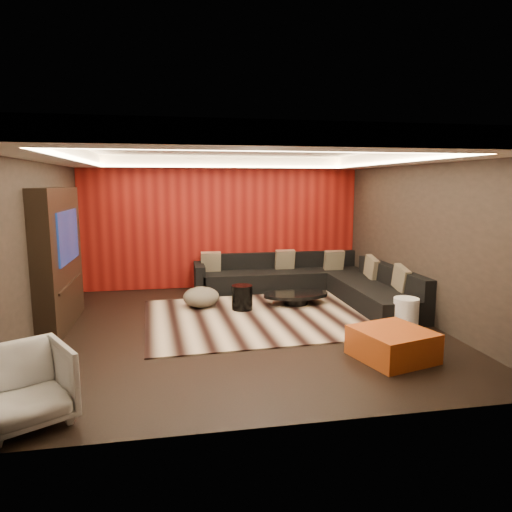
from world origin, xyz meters
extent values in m
cube|color=black|center=(0.00, 0.00, -0.01)|extent=(6.00, 6.00, 0.02)
cube|color=silver|center=(0.00, 0.00, 2.81)|extent=(6.00, 6.00, 0.02)
cube|color=black|center=(0.00, 3.01, 1.40)|extent=(6.00, 0.02, 2.80)
cube|color=black|center=(-3.01, 0.00, 1.40)|extent=(0.02, 6.00, 2.80)
cube|color=black|center=(3.01, 0.00, 1.40)|extent=(0.02, 6.00, 2.80)
cube|color=#6B0C0A|center=(0.00, 2.97, 1.40)|extent=(5.98, 0.05, 2.78)
cube|color=silver|center=(0.00, 2.70, 2.69)|extent=(6.00, 0.60, 0.22)
cube|color=silver|center=(0.00, -2.70, 2.69)|extent=(6.00, 0.60, 0.22)
cube|color=silver|center=(-2.70, 0.00, 2.69)|extent=(0.60, 4.80, 0.22)
cube|color=silver|center=(2.70, 0.00, 2.69)|extent=(0.60, 4.80, 0.22)
cube|color=#FFD899|center=(0.00, 2.36, 2.60)|extent=(4.80, 0.08, 0.04)
cube|color=#FFD899|center=(0.00, -2.36, 2.60)|extent=(4.80, 0.08, 0.04)
cube|color=#FFD899|center=(-2.36, 0.00, 2.60)|extent=(0.08, 4.80, 0.04)
cube|color=#FFD899|center=(2.36, 0.00, 2.60)|extent=(0.08, 4.80, 0.04)
cube|color=black|center=(-2.85, 0.60, 1.10)|extent=(0.30, 2.00, 2.20)
cube|color=black|center=(-2.69, 0.60, 1.45)|extent=(0.04, 1.30, 0.80)
cube|color=black|center=(-2.69, 0.60, 0.70)|extent=(0.04, 1.60, 0.04)
cube|color=tan|center=(0.43, 0.51, 0.01)|extent=(4.15, 3.20, 0.02)
cylinder|color=black|center=(1.17, 1.19, 0.12)|extent=(1.28, 1.28, 0.21)
cylinder|color=black|center=(0.12, 0.99, 0.24)|extent=(0.48, 0.48, 0.44)
ellipsoid|color=#B3A68B|center=(-0.59, 1.31, 0.20)|extent=(0.87, 0.87, 0.36)
cylinder|color=white|center=(2.50, -0.49, 0.24)|extent=(0.47, 0.47, 0.49)
cube|color=#AC4F16|center=(1.70, -1.62, 0.20)|extent=(1.08, 1.08, 0.39)
imported|color=silver|center=(-2.50, -2.50, 0.37)|extent=(1.09, 1.10, 0.74)
cube|color=black|center=(1.25, 2.55, 0.20)|extent=(3.50, 0.90, 0.40)
cube|color=black|center=(1.25, 2.90, 0.57)|extent=(3.50, 0.20, 0.35)
cube|color=black|center=(2.55, 0.80, 0.20)|extent=(0.90, 2.60, 0.40)
cube|color=black|center=(2.90, 0.80, 0.57)|extent=(0.20, 2.60, 0.35)
cube|color=black|center=(-0.55, 2.55, 0.30)|extent=(0.20, 0.90, 0.60)
cube|color=beige|center=(-0.30, 2.68, 0.62)|extent=(0.42, 0.20, 0.44)
cube|color=beige|center=(2.83, 0.32, 0.62)|extent=(0.12, 0.50, 0.50)
cube|color=beige|center=(2.35, 2.39, 0.62)|extent=(0.42, 0.20, 0.44)
cube|color=beige|center=(2.77, 1.41, 0.62)|extent=(0.12, 0.50, 0.50)
cube|color=beige|center=(1.32, 2.67, 0.62)|extent=(0.42, 0.20, 0.44)
camera|label=1|loc=(-1.07, -6.89, 2.27)|focal=32.00mm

